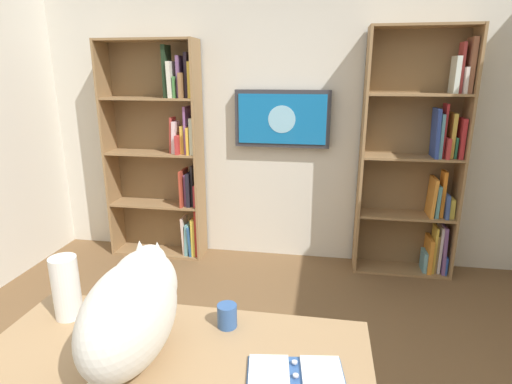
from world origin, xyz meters
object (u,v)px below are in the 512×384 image
bookshelf_left (422,162)px  wall_mounted_tv (282,119)px  desk (174,383)px  coffee_mug (227,316)px  cat (134,307)px  bookshelf_right (166,153)px  paper_towel_roll (66,288)px  open_binder (296,378)px

bookshelf_left → wall_mounted_tv: (1.21, -0.08, 0.33)m
desk → coffee_mug: (-0.15, -0.22, 0.16)m
cat → bookshelf_right: bearing=-71.0°
wall_mounted_tv → desk: size_ratio=0.60×
bookshelf_left → desk: (1.33, 2.43, -0.38)m
paper_towel_roll → coffee_mug: 0.68m
wall_mounted_tv → paper_towel_roll: 2.46m
bookshelf_right → coffee_mug: bearing=116.8°
cat → paper_towel_roll: (0.40, -0.19, -0.06)m
bookshelf_right → open_binder: bookshelf_right is taller
bookshelf_right → paper_towel_roll: (-0.44, 2.25, -0.13)m
coffee_mug → bookshelf_left: bearing=-118.0°
wall_mounted_tv → paper_towel_roll: bearing=74.6°
bookshelf_right → wall_mounted_tv: 1.14m
open_binder → coffee_mug: (0.30, -0.26, 0.04)m
open_binder → cat: bearing=-3.0°
bookshelf_left → bookshelf_right: bearing=0.0°
open_binder → paper_towel_roll: paper_towel_roll is taller
open_binder → coffee_mug: 0.40m
bookshelf_right → desk: 2.64m
bookshelf_left → paper_towel_roll: size_ratio=7.76×
cat → coffee_mug: size_ratio=6.98×
bookshelf_left → desk: size_ratio=1.46×
bookshelf_right → bookshelf_left: bearing=-180.0°
desk → coffee_mug: 0.31m
bookshelf_right → desk: (-0.96, 2.43, -0.38)m
wall_mounted_tv → open_binder: bearing=97.4°
wall_mounted_tv → cat: wall_mounted_tv is taller
bookshelf_right → open_binder: size_ratio=5.66×
cat → coffee_mug: 0.39m
bookshelf_left → open_binder: (0.88, 2.47, -0.25)m
bookshelf_right → wall_mounted_tv: bookshelf_right is taller
bookshelf_right → paper_towel_roll: bearing=101.2°
bookshelf_right → open_binder: bearing=119.8°
cat → open_binder: bearing=177.0°
coffee_mug → open_binder: bearing=138.9°
bookshelf_right → coffee_mug: bookshelf_right is taller
paper_towel_roll → coffee_mug: bearing=-176.5°
desk → cat: 0.34m
bookshelf_left → paper_towel_roll: (1.85, 2.25, -0.13)m
wall_mounted_tv → cat: 2.56m
bookshelf_left → wall_mounted_tv: 1.26m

